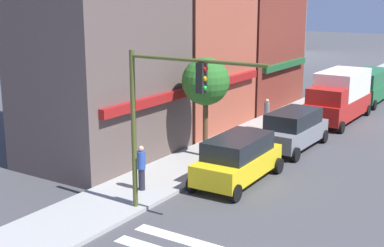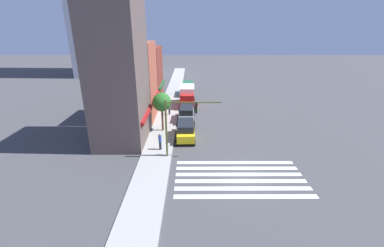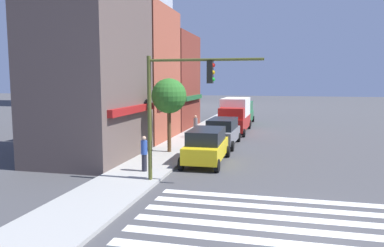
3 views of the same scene
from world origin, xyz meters
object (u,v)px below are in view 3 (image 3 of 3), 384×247
Objects in this scene: box_truck_red at (235,115)px; pedestrian_blue_shirt at (144,153)px; suv_grey at (222,131)px; traffic_signal at (176,96)px; street_tree at (169,96)px; pedestrian_grey_coat at (195,126)px; van_green at (242,112)px; suv_yellow at (206,145)px.

box_truck_red is 16.31m from pedestrian_blue_shirt.
suv_grey is at bearing -63.30° from pedestrian_blue_shirt.
traffic_signal is 17.69m from box_truck_red.
street_tree is (-10.93, 2.80, 2.07)m from box_truck_red.
pedestrian_grey_coat is (12.65, 2.04, -2.90)m from traffic_signal.
street_tree is (5.18, 0.28, 2.58)m from pedestrian_blue_shirt.
suv_grey is at bearing -36.34° from street_tree.
suv_grey is 1.02× the size of street_tree.
pedestrian_blue_shirt is 0.38× the size of street_tree.
van_green reaches higher than suv_grey.
pedestrian_blue_shirt is (-22.73, 2.52, -0.21)m from van_green.
van_green is 11.76m from pedestrian_grey_coat.
street_tree is at bearing -44.54° from pedestrian_blue_shirt.
van_green is 1.08× the size of street_tree.
box_truck_red is (12.97, -0.00, 0.56)m from suv_yellow.
pedestrian_blue_shirt is (1.41, 2.06, -2.90)m from traffic_signal.
van_green is (13.75, -0.00, 0.25)m from suv_grey.
street_tree is (2.03, 2.80, 2.62)m from suv_yellow.
traffic_signal is 1.24× the size of street_tree.
street_tree reaches higher than pedestrian_blue_shirt.
street_tree is (6.59, 2.34, -0.32)m from traffic_signal.
van_green is at bearing -1.35° from suv_yellow.
traffic_signal is at bearing 179.35° from box_truck_red.
van_green is 2.83× the size of pedestrian_blue_shirt.
traffic_signal reaches higher than van_green.
box_truck_red is (7.12, -0.00, 0.56)m from suv_grey.
pedestrian_blue_shirt is (-3.14, 2.52, 0.04)m from suv_yellow.
suv_yellow is 4.34m from street_tree.
pedestrian_blue_shirt is at bearing 76.40° from pedestrian_grey_coat.
traffic_signal reaches higher than street_tree.
street_tree reaches higher than box_truck_red.
suv_yellow is 2.68× the size of pedestrian_grey_coat.
street_tree reaches higher than suv_grey.
traffic_signal is 10.81m from suv_grey.
suv_grey is 0.95× the size of van_green.
suv_grey is 9.33m from pedestrian_blue_shirt.
van_green is at bearing -53.96° from pedestrian_blue_shirt.
street_tree is at bearing 171.17° from van_green.
pedestrian_blue_shirt is (-16.11, 2.52, -0.51)m from box_truck_red.
traffic_signal reaches higher than suv_yellow.
street_tree is at bearing 144.88° from suv_grey.
van_green reaches higher than pedestrian_blue_shirt.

